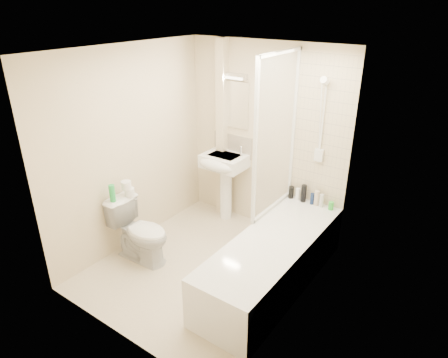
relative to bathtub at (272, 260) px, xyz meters
The scene contains 26 objects.
floor 0.83m from the bathtub, 165.07° to the right, with size 2.50×2.50×0.00m, color beige.
wall_back 1.58m from the bathtub, 125.54° to the left, with size 2.20×0.02×2.40m, color beige.
wall_left 2.07m from the bathtub, behind, with size 0.02×2.50×2.40m, color beige.
wall_right 1.00m from the bathtub, 29.74° to the right, with size 0.02×2.50×2.40m, color beige.
ceiling 2.25m from the bathtub, 165.07° to the right, with size 2.20×2.50×0.02m, color white.
tile_back 1.54m from the bathtub, 90.00° to the left, with size 0.70×0.01×1.75m, color beige.
tile_right 1.19m from the bathtub, ahead, with size 0.01×2.10×1.75m, color beige.
pipe_boxing 1.92m from the bathtub, 144.15° to the left, with size 0.12×0.12×2.40m, color beige.
splashback 1.77m from the bathtub, 139.74° to the left, with size 0.60×0.01×0.30m, color beige.
mirror 2.06m from the bathtub, 139.79° to the left, with size 0.46×0.01×0.60m, color white.
strip_light 2.30m from the bathtub, 140.43° to the left, with size 0.42×0.07×0.07m, color silver.
bathtub is the anchor object (origin of this frame).
shower_screen 1.35m from the bathtub, 120.33° to the left, with size 0.04×0.92×1.80m.
shower_fixture 1.60m from the bathtub, 90.10° to the left, with size 0.10×0.16×0.99m.
pedestal_sink 1.55m from the bathtub, 146.48° to the left, with size 0.56×0.50×1.08m.
bottle_black_a 1.06m from the bathtub, 106.78° to the left, with size 0.06×0.06×0.15m, color black.
bottle_white_a 1.04m from the bathtub, 101.77° to the left, with size 0.05×0.05×0.15m, color white.
bottle_black_b 1.04m from the bathtub, 97.30° to the left, with size 0.07×0.07×0.22m, color black.
bottle_blue 1.02m from the bathtub, 90.44° to the left, with size 0.05×0.05×0.14m, color navy.
bottle_cream 1.02m from the bathtub, 87.23° to the left, with size 0.06×0.06×0.19m, color beige.
bottle_white_b 1.02m from the bathtub, 83.46° to the left, with size 0.05×0.05×0.16m, color silver.
bottle_green 1.03m from the bathtub, 76.42° to the left, with size 0.06×0.06×0.10m, color green.
toilet 1.55m from the bathtub, 161.59° to the right, with size 0.74×0.44×0.74m, color white.
toilet_roll_lower 1.80m from the bathtub, 166.32° to the right, with size 0.11×0.11×0.09m, color white.
toilet_roll_upper 1.85m from the bathtub, 165.53° to the right, with size 0.12×0.12×0.09m, color white.
green_bottle 1.91m from the bathtub, 160.16° to the right, with size 0.07×0.07×0.20m, color green.
Camera 1 is at (2.36, -2.95, 2.82)m, focal length 32.00 mm.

